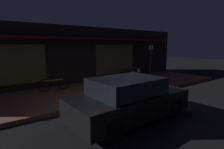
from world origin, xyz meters
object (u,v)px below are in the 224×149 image
at_px(bicycle_parked, 54,84).
at_px(sign_post, 151,58).
at_px(motorcycle, 131,77).
at_px(parked_car_far, 129,99).
at_px(bicycle_extra, 132,73).

bearing_deg(bicycle_parked, sign_post, 0.09).
bearing_deg(motorcycle, parked_car_far, -133.62).
relative_size(motorcycle, sign_post, 0.71).
xyz_separation_m(bicycle_extra, parked_car_far, (-4.77, -5.01, 0.20)).
bearing_deg(parked_car_far, bicycle_parked, 99.59).
xyz_separation_m(motorcycle, bicycle_parked, (-3.99, 1.43, -0.14)).
bearing_deg(bicycle_extra, motorcycle, -133.54).
distance_m(bicycle_extra, parked_car_far, 6.92).
relative_size(motorcycle, bicycle_extra, 1.12).
distance_m(bicycle_parked, sign_post, 7.32).
bearing_deg(motorcycle, bicycle_extra, 46.46).
bearing_deg(bicycle_extra, bicycle_parked, -177.59).
distance_m(motorcycle, bicycle_parked, 4.24).
distance_m(sign_post, parked_car_far, 8.07).
xyz_separation_m(bicycle_parked, bicycle_extra, (5.57, 0.23, 0.00)).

